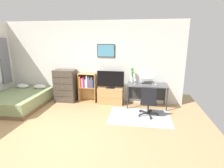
% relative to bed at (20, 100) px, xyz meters
% --- Properties ---
extents(ground_plane, '(7.20, 7.20, 0.00)m').
position_rel_bed_xyz_m(ground_plane, '(2.11, -1.41, -0.22)').
color(ground_plane, tan).
extents(wall_back_with_posters, '(6.12, 0.09, 2.70)m').
position_rel_bed_xyz_m(wall_back_with_posters, '(2.11, 1.02, 1.13)').
color(wall_back_with_posters, silver).
rests_on(wall_back_with_posters, ground_plane).
extents(area_rug, '(1.70, 1.20, 0.01)m').
position_rel_bed_xyz_m(area_rug, '(3.81, -0.16, -0.22)').
color(area_rug, '#B2B7BC').
rests_on(area_rug, ground_plane).
extents(bed, '(1.53, 1.96, 0.56)m').
position_rel_bed_xyz_m(bed, '(0.00, 0.00, 0.00)').
color(bed, brown).
rests_on(bed, ground_plane).
extents(dresser, '(0.72, 0.46, 1.11)m').
position_rel_bed_xyz_m(dresser, '(1.25, 0.74, 0.33)').
color(dresser, '#4C4238').
rests_on(dresser, ground_plane).
extents(bookshelf, '(0.58, 0.30, 0.99)m').
position_rel_bed_xyz_m(bookshelf, '(2.01, 0.80, 0.38)').
color(bookshelf, tan).
rests_on(bookshelf, ground_plane).
extents(tv_stand, '(0.83, 0.41, 0.54)m').
position_rel_bed_xyz_m(tv_stand, '(2.83, 0.76, 0.05)').
color(tv_stand, tan).
rests_on(tv_stand, ground_plane).
extents(television, '(0.89, 0.16, 0.57)m').
position_rel_bed_xyz_m(television, '(2.83, 0.74, 0.61)').
color(television, black).
rests_on(television, tv_stand).
extents(desk, '(1.24, 0.61, 0.74)m').
position_rel_bed_xyz_m(desk, '(4.01, 0.73, 0.39)').
color(desk, '#4C4C4F').
rests_on(desk, ground_plane).
extents(office_chair, '(0.56, 0.58, 0.86)m').
position_rel_bed_xyz_m(office_chair, '(4.04, -0.10, 0.24)').
color(office_chair, '#232326').
rests_on(office_chair, ground_plane).
extents(laptop, '(0.38, 0.40, 0.16)m').
position_rel_bed_xyz_m(laptop, '(3.99, 0.76, 0.58)').
color(laptop, '#B7B7BC').
rests_on(laptop, desk).
extents(computer_mouse, '(0.06, 0.10, 0.03)m').
position_rel_bed_xyz_m(computer_mouse, '(4.27, 0.63, 0.53)').
color(computer_mouse, silver).
rests_on(computer_mouse, desk).
extents(bamboo_vase, '(0.10, 0.09, 0.47)m').
position_rel_bed_xyz_m(bamboo_vase, '(3.52, 0.86, 0.77)').
color(bamboo_vase, silver).
rests_on(bamboo_vase, desk).
extents(wine_glass, '(0.07, 0.07, 0.18)m').
position_rel_bed_xyz_m(wine_glass, '(3.62, 0.61, 0.65)').
color(wine_glass, silver).
rests_on(wine_glass, desk).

